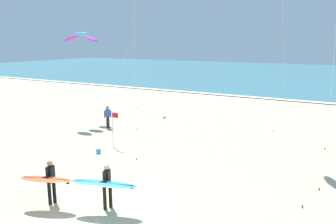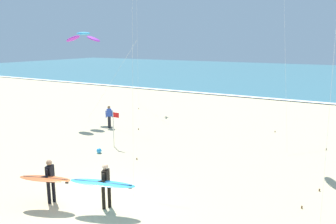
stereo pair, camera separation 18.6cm
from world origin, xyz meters
name	(u,v)px [view 1 (the left image)]	position (x,y,z in m)	size (l,w,h in m)	color
ground_plane	(102,205)	(0.00, 0.00, 0.00)	(160.00, 160.00, 0.00)	beige
ocean_water	(309,75)	(0.00, 56.72, 0.04)	(160.00, 60.00, 0.08)	teal
shoreline_foam	(271,98)	(0.00, 27.02, 0.09)	(160.00, 0.95, 0.01)	white
surfer_lead	(105,183)	(0.42, -0.22, 1.05)	(2.39, 1.41, 1.71)	black
surfer_trailing	(49,179)	(-1.65, -0.93, 1.04)	(2.02, 1.22, 1.71)	black
kite_arc_cobalt_near	(82,37)	(-9.95, 9.86, 6.29)	(5.58, 2.70, 6.64)	purple
bystander_blue_top	(108,117)	(-7.14, 9.08, 0.81)	(0.38, 0.38, 1.59)	black
lifeguard_flag	(113,126)	(-4.05, 5.84, 1.27)	(0.45, 0.05, 2.10)	silver
beach_ball	(98,151)	(-4.07, 4.52, 0.14)	(0.28, 0.28, 0.28)	#2D99DB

